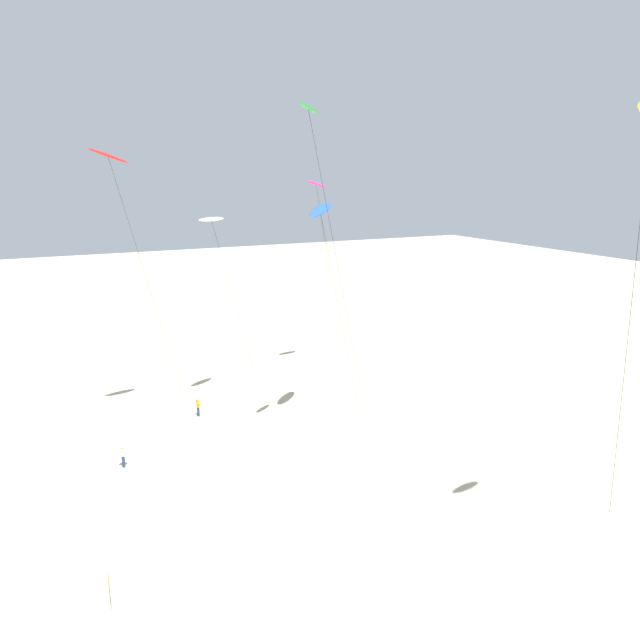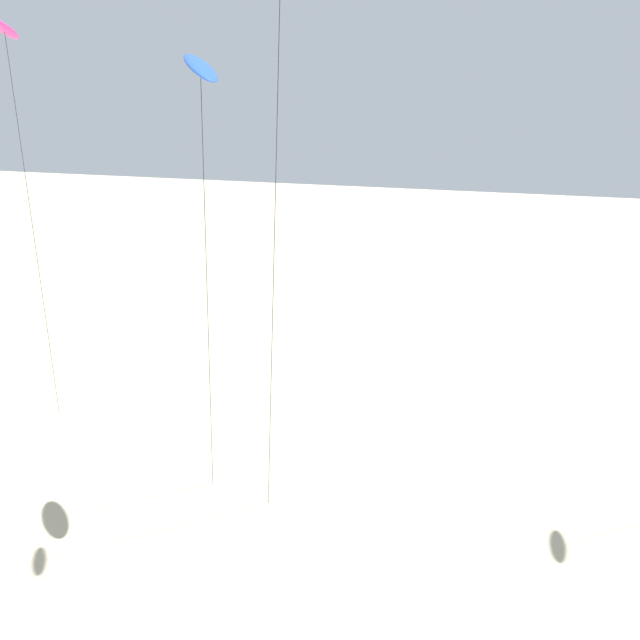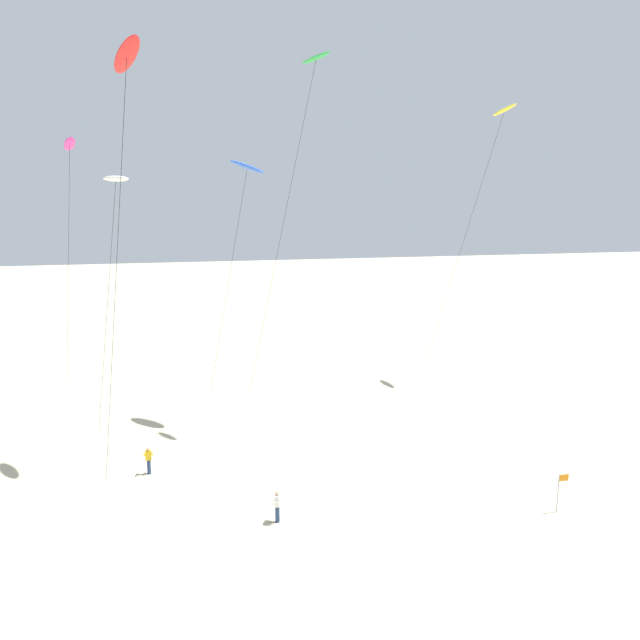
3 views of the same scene
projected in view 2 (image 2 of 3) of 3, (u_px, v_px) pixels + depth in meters
kite_magenta at (5, 34)px, 36.34m from camera, size 3.16×5.71×20.46m
kite_blue at (201, 71)px, 27.75m from camera, size 4.36×6.87×18.88m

